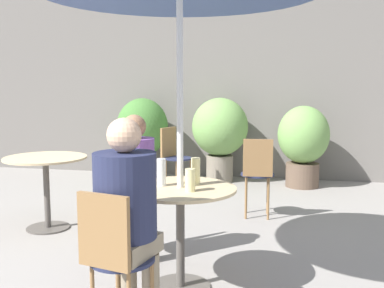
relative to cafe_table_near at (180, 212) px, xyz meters
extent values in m
cube|color=slate|center=(-0.25, 4.05, 0.94)|extent=(10.00, 0.06, 3.00)
cylinder|color=#514C47|center=(0.00, 0.00, -0.55)|extent=(0.42, 0.42, 0.01)
cylinder|color=#514C47|center=(0.00, 0.00, -0.19)|extent=(0.06, 0.06, 0.69)
cylinder|color=#CCB284|center=(0.00, 0.00, 0.16)|extent=(0.78, 0.78, 0.02)
cylinder|color=#514C47|center=(-1.61, 1.04, -0.55)|extent=(0.42, 0.42, 0.01)
cylinder|color=#514C47|center=(-1.61, 1.04, -0.19)|extent=(0.06, 0.06, 0.69)
cylinder|color=#CCB284|center=(-1.61, 1.04, 0.16)|extent=(0.80, 0.80, 0.02)
cylinder|color=#232847|center=(-0.51, 0.49, -0.09)|extent=(0.36, 0.36, 0.02)
cylinder|color=olive|center=(-0.52, 0.66, -0.33)|extent=(0.02, 0.02, 0.46)
cylinder|color=olive|center=(-0.68, 0.49, -0.33)|extent=(0.02, 0.02, 0.46)
cylinder|color=olive|center=(-0.35, 0.50, -0.33)|extent=(0.02, 0.02, 0.46)
cylinder|color=olive|center=(-0.51, 0.32, -0.33)|extent=(0.02, 0.02, 0.46)
cube|color=olive|center=(-0.63, 0.60, 0.12)|extent=(0.24, 0.24, 0.39)
cylinder|color=#232847|center=(-0.17, -0.69, -0.09)|extent=(0.36, 0.36, 0.02)
cylinder|color=olive|center=(-0.26, -0.55, -0.33)|extent=(0.02, 0.02, 0.46)
cube|color=olive|center=(-0.21, -0.85, 0.12)|extent=(0.31, 0.10, 0.39)
cylinder|color=#232847|center=(0.42, 1.89, -0.09)|extent=(0.36, 0.36, 0.02)
cylinder|color=olive|center=(0.31, 1.77, -0.33)|extent=(0.02, 0.02, 0.46)
cylinder|color=olive|center=(0.54, 1.78, -0.33)|extent=(0.02, 0.02, 0.46)
cylinder|color=olive|center=(0.29, 2.00, -0.33)|extent=(0.02, 0.02, 0.46)
cylinder|color=olive|center=(0.53, 2.02, -0.33)|extent=(0.02, 0.02, 0.46)
cube|color=olive|center=(0.43, 1.73, 0.12)|extent=(0.31, 0.05, 0.39)
cylinder|color=#232847|center=(-0.68, 2.79, -0.09)|extent=(0.36, 0.36, 0.02)
cylinder|color=olive|center=(-0.75, 2.94, -0.33)|extent=(0.02, 0.02, 0.46)
cylinder|color=olive|center=(-0.84, 2.73, -0.33)|extent=(0.02, 0.02, 0.46)
cylinder|color=olive|center=(-0.53, 2.85, -0.33)|extent=(0.02, 0.02, 0.46)
cylinder|color=olive|center=(-0.62, 2.63, -0.33)|extent=(0.02, 0.02, 0.46)
cube|color=olive|center=(-0.83, 2.85, 0.12)|extent=(0.15, 0.30, 0.39)
cylinder|color=#42475B|center=(-0.45, 0.33, -0.33)|extent=(0.10, 0.10, 0.45)
cylinder|color=#42475B|center=(-0.35, 0.43, -0.33)|extent=(0.10, 0.10, 0.45)
cube|color=#42475B|center=(-0.49, 0.46, -0.03)|extent=(0.41, 0.41, 0.10)
cylinder|color=#7A4C9E|center=(-0.49, 0.46, 0.23)|extent=(0.32, 0.32, 0.43)
sphere|color=#9E7051|center=(-0.49, 0.46, 0.54)|extent=(0.19, 0.19, 0.19)
cylinder|color=gray|center=(-0.20, -0.51, -0.33)|extent=(0.10, 0.10, 0.45)
cube|color=gray|center=(-0.16, -0.65, -0.03)|extent=(0.37, 0.39, 0.10)
cylinder|color=#232847|center=(-0.16, -0.65, 0.27)|extent=(0.35, 0.35, 0.48)
sphere|color=#DBAD89|center=(-0.16, -0.65, 0.60)|extent=(0.19, 0.19, 0.19)
cylinder|color=silver|center=(-0.14, 0.02, 0.27)|extent=(0.06, 0.06, 0.19)
cylinder|color=beige|center=(0.09, -0.11, 0.25)|extent=(0.07, 0.07, 0.15)
cylinder|color=beige|center=(0.09, 0.11, 0.27)|extent=(0.07, 0.07, 0.19)
cylinder|color=slate|center=(-1.43, 3.58, -0.37)|extent=(0.37, 0.37, 0.36)
ellipsoid|color=#427533|center=(-1.43, 3.58, 0.25)|extent=(0.78, 0.78, 0.88)
cylinder|color=slate|center=(-0.25, 3.63, -0.36)|extent=(0.40, 0.40, 0.39)
ellipsoid|color=#709E51|center=(-0.25, 3.63, 0.27)|extent=(0.83, 0.83, 0.86)
cylinder|color=brown|center=(0.96, 3.51, -0.39)|extent=(0.46, 0.46, 0.34)
ellipsoid|color=#709E51|center=(0.96, 3.51, 0.19)|extent=(0.72, 0.72, 0.81)
cylinder|color=silver|center=(0.00, 0.00, 0.59)|extent=(0.04, 0.04, 2.29)
camera|label=1|loc=(0.69, -2.95, 0.86)|focal=42.00mm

